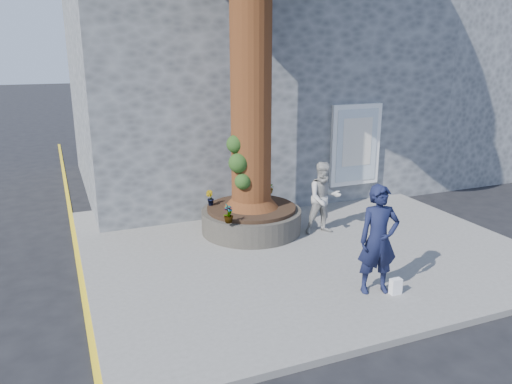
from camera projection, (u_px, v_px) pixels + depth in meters
name	position (u px, v px, depth m)	size (l,w,h in m)	color
ground	(251.00, 276.00, 9.61)	(120.00, 120.00, 0.00)	black
pavement	(298.00, 244.00, 11.03)	(9.00, 8.00, 0.12)	slate
yellow_line	(82.00, 281.00, 9.39)	(0.10, 30.00, 0.01)	yellow
stone_shop	(240.00, 83.00, 16.04)	(10.30, 8.30, 6.30)	#525458
neighbour_shop	(436.00, 82.00, 19.01)	(6.00, 8.00, 6.00)	#525458
planter	(251.00, 219.00, 11.57)	(2.30, 2.30, 0.60)	black
man	(378.00, 240.00, 8.49)	(0.70, 0.46, 1.93)	#121733
woman	(324.00, 198.00, 11.31)	(0.81, 0.63, 1.67)	#A8A6A0
shopping_bag	(396.00, 286.00, 8.62)	(0.20, 0.12, 0.28)	white
plant_a	(229.00, 213.00, 10.36)	(0.21, 0.14, 0.40)	gray
plant_b	(210.00, 198.00, 11.53)	(0.19, 0.19, 0.35)	gray
plant_c	(229.00, 215.00, 10.37)	(0.20, 0.20, 0.35)	gray
plant_d	(270.00, 188.00, 12.49)	(0.24, 0.22, 0.27)	gray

